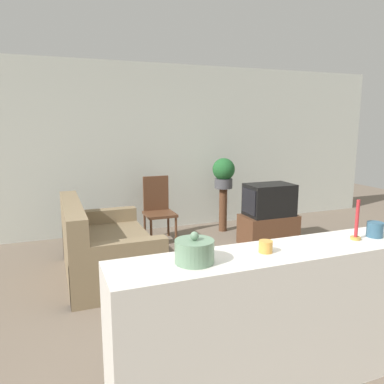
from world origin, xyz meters
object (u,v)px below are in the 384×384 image
(couch, at_px, (104,250))
(wooden_chair, at_px, (158,207))
(potted_plant, at_px, (224,172))
(television, at_px, (269,200))
(decorative_bowl, at_px, (194,251))

(couch, xyz_separation_m, wooden_chair, (0.97, 1.09, 0.21))
(potted_plant, bearing_deg, couch, -151.44)
(television, bearing_deg, decorative_bowl, -129.96)
(couch, distance_m, potted_plant, 2.48)
(decorative_bowl, bearing_deg, wooden_chair, 77.57)
(television, relative_size, wooden_chair, 0.71)
(potted_plant, height_order, decorative_bowl, potted_plant)
(couch, relative_size, decorative_bowl, 6.96)
(couch, distance_m, decorative_bowl, 2.46)
(potted_plant, distance_m, decorative_bowl, 3.95)
(television, height_order, potted_plant, potted_plant)
(wooden_chair, distance_m, potted_plant, 1.21)
(potted_plant, bearing_deg, wooden_chair, -177.47)
(decorative_bowl, bearing_deg, couch, 95.29)
(wooden_chair, relative_size, decorative_bowl, 4.15)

